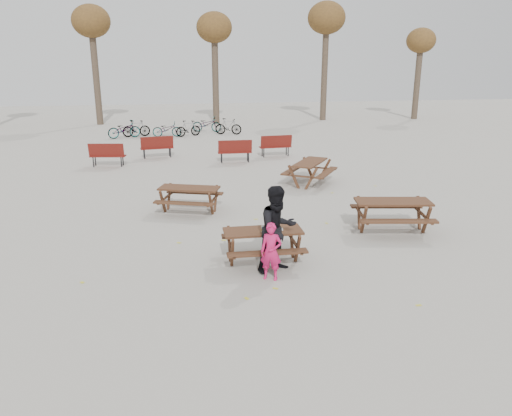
{
  "coord_description": "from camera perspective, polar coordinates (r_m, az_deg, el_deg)",
  "views": [
    {
      "loc": [
        -1.88,
        -10.62,
        4.62
      ],
      "look_at": [
        0.0,
        1.0,
        1.0
      ],
      "focal_mm": 35.0,
      "sensor_mm": 36.0,
      "label": 1
    }
  ],
  "objects": [
    {
      "name": "soda_bottle",
      "position": [
        11.3,
        0.78,
        -2.41
      ],
      "size": [
        0.07,
        0.07,
        0.17
      ],
      "color": "silver",
      "rests_on": "main_picnic_table"
    },
    {
      "name": "fallen_leaves",
      "position": [
        14.11,
        1.03,
        -2.01
      ],
      "size": [
        11.0,
        11.0,
        0.01
      ],
      "primitive_type": null,
      "color": "gold",
      "rests_on": "ground"
    },
    {
      "name": "picnic_table_north",
      "position": [
        15.37,
        -7.61,
        0.96
      ],
      "size": [
        2.17,
        1.95,
        0.78
      ],
      "primitive_type": null,
      "rotation": [
        0.0,
        0.0,
        -0.32
      ],
      "color": "#331C12",
      "rests_on": "ground"
    },
    {
      "name": "tree_row",
      "position": [
        35.91,
        -5.05,
        19.53
      ],
      "size": [
        32.17,
        3.52,
        8.26
      ],
      "color": "#382B21",
      "rests_on": "ground"
    },
    {
      "name": "food_tray",
      "position": [
        11.45,
        2.62,
        -2.45
      ],
      "size": [
        0.18,
        0.11,
        0.03
      ],
      "primitive_type": "cube",
      "color": "white",
      "rests_on": "main_picnic_table"
    },
    {
      "name": "picnic_table_far",
      "position": [
        18.7,
        6.15,
        4.03
      ],
      "size": [
        2.41,
        2.51,
        0.85
      ],
      "primitive_type": null,
      "rotation": [
        0.0,
        0.0,
        0.99
      ],
      "color": "#331C12",
      "rests_on": "ground"
    },
    {
      "name": "picnic_table_east",
      "position": [
        14.05,
        15.27,
        -0.87
      ],
      "size": [
        2.23,
        1.91,
        0.86
      ],
      "primitive_type": null,
      "rotation": [
        0.0,
        0.0,
        -0.16
      ],
      "color": "#331C12",
      "rests_on": "ground"
    },
    {
      "name": "ground",
      "position": [
        11.73,
        0.79,
        -6.1
      ],
      "size": [
        80.0,
        80.0,
        0.0
      ],
      "primitive_type": "plane",
      "color": "gray",
      "rests_on": "ground"
    },
    {
      "name": "bread_roll",
      "position": [
        11.44,
        2.62,
        -2.25
      ],
      "size": [
        0.14,
        0.06,
        0.05
      ],
      "primitive_type": "ellipsoid",
      "color": "tan",
      "rests_on": "food_tray"
    },
    {
      "name": "adult",
      "position": [
        10.92,
        2.5,
        -2.43
      ],
      "size": [
        1.17,
        1.06,
        1.95
      ],
      "primitive_type": "imported",
      "rotation": [
        0.0,
        0.0,
        0.42
      ],
      "color": "black",
      "rests_on": "ground"
    },
    {
      "name": "bicycle_row",
      "position": [
        30.51,
        -9.53,
        9.06
      ],
      "size": [
        7.95,
        2.86,
        1.0
      ],
      "color": "black",
      "rests_on": "ground"
    },
    {
      "name": "park_bench_row",
      "position": [
        23.0,
        -6.97,
        6.68
      ],
      "size": [
        9.18,
        2.33,
        1.03
      ],
      "color": "maroon",
      "rests_on": "ground"
    },
    {
      "name": "main_picnic_table",
      "position": [
        11.51,
        0.8,
        -3.41
      ],
      "size": [
        1.8,
        1.45,
        0.78
      ],
      "color": "#331C12",
      "rests_on": "ground"
    },
    {
      "name": "child",
      "position": [
        10.61,
        1.74,
        -4.99
      ],
      "size": [
        0.54,
        0.46,
        1.26
      ],
      "primitive_type": "imported",
      "rotation": [
        0.0,
        0.0,
        -0.4
      ],
      "color": "#CE1959",
      "rests_on": "ground"
    }
  ]
}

